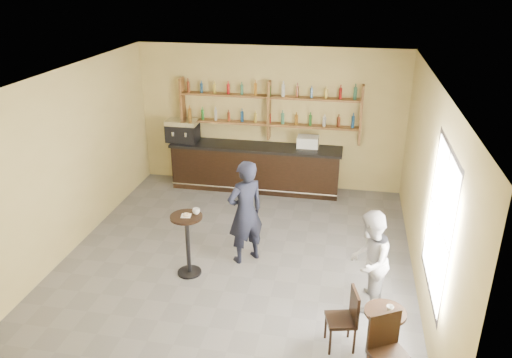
% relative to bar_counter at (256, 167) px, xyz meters
% --- Properties ---
extents(floor, '(7.00, 7.00, 0.00)m').
position_rel_bar_counter_xyz_m(floor, '(0.26, -3.15, -0.52)').
color(floor, slate).
rests_on(floor, ground).
extents(ceiling, '(7.00, 7.00, 0.00)m').
position_rel_bar_counter_xyz_m(ceiling, '(0.26, -3.15, 2.68)').
color(ceiling, white).
rests_on(ceiling, wall_back).
extents(wall_back, '(7.00, 0.00, 7.00)m').
position_rel_bar_counter_xyz_m(wall_back, '(0.26, 0.35, 1.08)').
color(wall_back, tan).
rests_on(wall_back, floor).
extents(wall_front, '(7.00, 0.00, 7.00)m').
position_rel_bar_counter_xyz_m(wall_front, '(0.26, -6.65, 1.08)').
color(wall_front, tan).
rests_on(wall_front, floor).
extents(wall_left, '(0.00, 7.00, 7.00)m').
position_rel_bar_counter_xyz_m(wall_left, '(-2.74, -3.15, 1.08)').
color(wall_left, tan).
rests_on(wall_left, floor).
extents(wall_right, '(0.00, 7.00, 7.00)m').
position_rel_bar_counter_xyz_m(wall_right, '(3.26, -3.15, 1.08)').
color(wall_right, tan).
rests_on(wall_right, floor).
extents(window_pane, '(0.00, 2.00, 2.00)m').
position_rel_bar_counter_xyz_m(window_pane, '(3.26, -4.35, 1.18)').
color(window_pane, white).
rests_on(window_pane, wall_right).
extents(window_frame, '(0.04, 1.70, 2.10)m').
position_rel_bar_counter_xyz_m(window_frame, '(3.25, -4.35, 1.18)').
color(window_frame, black).
rests_on(window_frame, wall_right).
extents(shelf_unit, '(4.00, 0.26, 1.40)m').
position_rel_bar_counter_xyz_m(shelf_unit, '(0.26, 0.22, 1.29)').
color(shelf_unit, brown).
rests_on(shelf_unit, wall_back).
extents(liquor_bottles, '(3.68, 0.10, 1.00)m').
position_rel_bar_counter_xyz_m(liquor_bottles, '(0.26, 0.22, 1.46)').
color(liquor_bottles, '#8C5919').
rests_on(liquor_bottles, shelf_unit).
extents(bar_counter, '(3.86, 0.75, 1.04)m').
position_rel_bar_counter_xyz_m(bar_counter, '(0.00, 0.00, 0.00)').
color(bar_counter, black).
rests_on(bar_counter, floor).
extents(espresso_machine, '(0.73, 0.49, 0.50)m').
position_rel_bar_counter_xyz_m(espresso_machine, '(-1.70, 0.00, 0.77)').
color(espresso_machine, black).
rests_on(espresso_machine, bar_counter).
extents(pastry_case, '(0.49, 0.40, 0.29)m').
position_rel_bar_counter_xyz_m(pastry_case, '(1.17, 0.00, 0.67)').
color(pastry_case, silver).
rests_on(pastry_case, bar_counter).
extents(pedestal_table, '(0.68, 0.68, 1.07)m').
position_rel_bar_counter_xyz_m(pedestal_table, '(-0.43, -3.63, 0.01)').
color(pedestal_table, black).
rests_on(pedestal_table, floor).
extents(napkin, '(0.18, 0.18, 0.00)m').
position_rel_bar_counter_xyz_m(napkin, '(-0.43, -3.63, 0.55)').
color(napkin, white).
rests_on(napkin, pedestal_table).
extents(donut, '(0.14, 0.14, 0.04)m').
position_rel_bar_counter_xyz_m(donut, '(-0.42, -3.64, 0.58)').
color(donut, '#BA8844').
rests_on(donut, napkin).
extents(cup_pedestal, '(0.15, 0.15, 0.09)m').
position_rel_bar_counter_xyz_m(cup_pedestal, '(-0.29, -3.53, 0.60)').
color(cup_pedestal, white).
rests_on(cup_pedestal, pedestal_table).
extents(man_main, '(0.79, 0.78, 1.85)m').
position_rel_bar_counter_xyz_m(man_main, '(0.41, -3.03, 0.40)').
color(man_main, black).
rests_on(man_main, floor).
extents(cafe_table, '(0.71, 0.71, 0.68)m').
position_rel_bar_counter_xyz_m(cafe_table, '(2.65, -4.97, -0.18)').
color(cafe_table, black).
rests_on(cafe_table, floor).
extents(cup_cafe, '(0.13, 0.13, 0.09)m').
position_rel_bar_counter_xyz_m(cup_cafe, '(2.70, -4.97, 0.21)').
color(cup_cafe, white).
rests_on(cup_cafe, cafe_table).
extents(chair_west, '(0.46, 0.46, 0.87)m').
position_rel_bar_counter_xyz_m(chair_west, '(2.10, -4.92, -0.09)').
color(chair_west, black).
rests_on(chair_west, floor).
extents(chair_south, '(0.58, 0.58, 0.99)m').
position_rel_bar_counter_xyz_m(chair_south, '(2.70, -5.57, -0.03)').
color(chair_south, black).
rests_on(chair_south, floor).
extents(patron_second, '(0.75, 0.87, 1.57)m').
position_rel_bar_counter_xyz_m(patron_second, '(2.45, -3.97, 0.26)').
color(patron_second, '#A09FA4').
rests_on(patron_second, floor).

